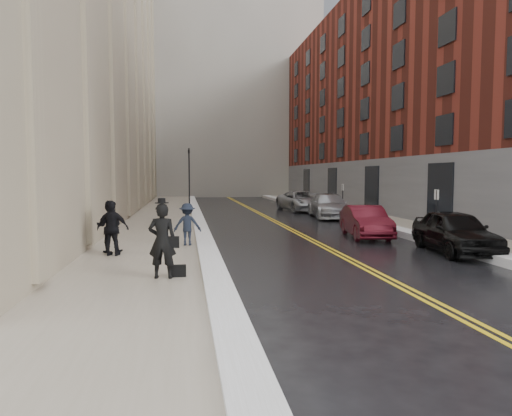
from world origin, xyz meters
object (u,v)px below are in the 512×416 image
object	(u,v)px
car_black	(455,231)
car_silver_far	(301,201)
car_maroon	(365,221)
pedestrian_b	(187,224)
pedestrian_main	(162,241)
pedestrian_a	(109,227)
car_silver_near	(329,206)
pedestrian_c	(113,228)

from	to	relation	value
car_black	car_silver_far	distance (m)	19.83
car_maroon	pedestrian_b	size ratio (longest dim) A/B	2.72
pedestrian_main	pedestrian_a	xyz separation A→B (m)	(-2.02, 4.38, -0.08)
car_black	car_silver_near	xyz separation A→B (m)	(-0.27, 13.98, 0.01)
car_black	pedestrian_c	world-z (taller)	pedestrian_c
car_black	car_silver_near	size ratio (longest dim) A/B	0.84
car_black	pedestrian_c	bearing A→B (deg)	-174.43
car_silver_far	pedestrian_main	xyz separation A→B (m)	(-9.73, -23.05, 0.34)
pedestrian_main	pedestrian_a	world-z (taller)	pedestrian_main
car_silver_near	pedestrian_c	bearing A→B (deg)	-125.09
car_silver_far	pedestrian_c	distance (m)	22.52
car_black	car_silver_far	world-z (taller)	car_silver_far
car_silver_near	pedestrian_a	bearing A→B (deg)	-127.04
car_black	pedestrian_c	size ratio (longest dim) A/B	2.53
car_silver_near	pedestrian_b	xyz separation A→B (m)	(-9.44, -11.59, 0.16)
car_black	pedestrian_b	bearing A→B (deg)	174.00
car_maroon	pedestrian_b	distance (m)	8.38
pedestrian_a	pedestrian_c	distance (m)	0.70
pedestrian_b	car_maroon	bearing A→B (deg)	-161.40
pedestrian_a	pedestrian_b	size ratio (longest dim) A/B	1.12
car_silver_far	pedestrian_b	world-z (taller)	pedestrian_b
car_silver_far	pedestrian_main	world-z (taller)	pedestrian_main
car_black	pedestrian_main	world-z (taller)	pedestrian_main
car_black	pedestrian_a	size ratio (longest dim) A/B	2.55
car_black	pedestrian_c	xyz separation A→B (m)	(-12.19, 0.49, 0.28)
car_silver_near	pedestrian_main	xyz separation A→B (m)	(-10.11, -17.20, 0.34)
car_silver_near	pedestrian_main	world-z (taller)	pedestrian_main
car_maroon	pedestrian_c	xyz separation A→B (m)	(-10.59, -4.02, 0.34)
car_silver_near	pedestrian_b	world-z (taller)	pedestrian_b
car_black	car_maroon	xyz separation A→B (m)	(-1.60, 4.51, -0.06)
car_silver_near	pedestrian_b	size ratio (longest dim) A/B	3.42
car_black	pedestrian_a	world-z (taller)	pedestrian_a
pedestrian_main	pedestrian_b	distance (m)	5.66
car_silver_far	pedestrian_a	size ratio (longest dim) A/B	3.16
pedestrian_a	car_silver_near	bearing A→B (deg)	-132.99
pedestrian_a	pedestrian_b	distance (m)	2.97
car_black	pedestrian_main	bearing A→B (deg)	-154.89
pedestrian_main	car_silver_far	bearing A→B (deg)	-106.05
car_silver_far	pedestrian_a	xyz separation A→B (m)	(-11.75, -18.67, 0.26)
car_maroon	pedestrian_main	bearing A→B (deg)	-130.73
car_silver_far	pedestrian_b	bearing A→B (deg)	-124.14
car_silver_near	pedestrian_a	world-z (taller)	pedestrian_a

